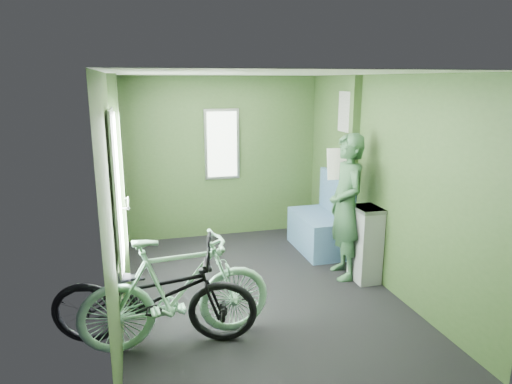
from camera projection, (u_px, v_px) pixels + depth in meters
room at (254, 162)px, 4.62m from camera, size 4.00×4.02×2.31m
bicycle_black at (157, 344)px, 3.98m from camera, size 1.88×1.10×1.00m
bicycle_mint at (180, 342)px, 4.01m from camera, size 1.69×0.65×1.02m
passenger at (346, 207)px, 5.18m from camera, size 0.46×0.69×1.67m
waste_box at (366, 244)px, 5.16m from camera, size 0.26×0.36×0.87m
bench_seat at (321, 228)px, 6.12m from camera, size 0.55×0.99×1.04m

